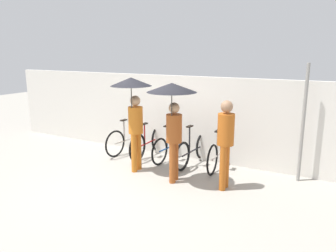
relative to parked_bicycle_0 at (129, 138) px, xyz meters
name	(u,v)px	position (x,y,z in m)	size (l,w,h in m)	color
ground_plane	(127,185)	(1.28, -1.90, -0.37)	(30.00, 30.00, 0.00)	#9E998E
back_wall	(177,116)	(1.28, 0.33, 0.66)	(11.04, 0.12, 2.06)	silver
parked_bicycle_0	(129,138)	(0.00, 0.00, 0.00)	(0.44, 1.76, 1.06)	black
parked_bicycle_1	(149,142)	(0.64, -0.04, 0.00)	(0.44, 1.75, 1.11)	black
parked_bicycle_2	(171,145)	(1.28, -0.02, -0.01)	(0.44, 1.66, 1.08)	black
parked_bicycle_3	(193,150)	(1.91, -0.09, -0.01)	(0.44, 1.70, 1.11)	black
parked_bicycle_4	(219,152)	(2.55, -0.04, 0.00)	(0.44, 1.67, 1.11)	black
pedestrian_leading	(133,102)	(0.97, -1.18, 1.22)	(0.88, 0.88, 2.11)	#C66B1E
pedestrian_center	(173,106)	(2.02, -1.34, 1.24)	(0.98, 0.98, 2.06)	#9E4C1E
pedestrian_trailing	(226,138)	(3.04, -1.10, 0.67)	(0.32, 0.32, 1.75)	#B25619
awning_pole	(303,124)	(4.27, 0.02, 0.85)	(0.07, 0.07, 2.43)	gray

